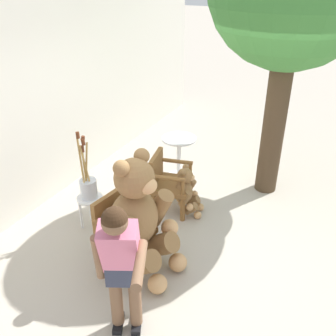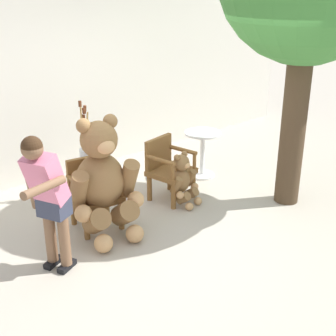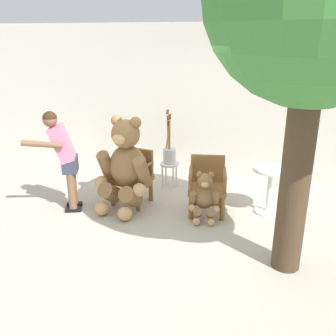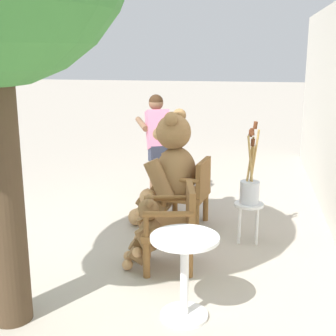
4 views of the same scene
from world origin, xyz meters
TOP-DOWN VIEW (x-y plane):
  - ground_plane at (0.00, 0.00)m, footprint 60.00×60.00m
  - back_wall at (0.00, 2.40)m, footprint 10.00×0.16m
  - wooden_chair_left at (-0.60, 0.59)m, footprint 0.63×0.59m
  - wooden_chair_right at (0.60, 0.58)m, footprint 0.65×0.62m
  - teddy_bear_large at (-0.62, 0.33)m, footprint 0.90×0.88m
  - teddy_bear_small at (0.62, 0.31)m, footprint 0.46×0.46m
  - person_visitor at (-1.48, 0.00)m, footprint 0.67×0.68m
  - white_stool at (-0.23, 1.32)m, footprint 0.34×0.34m
  - brush_bucket at (-0.23, 1.32)m, footprint 0.22×0.22m
  - round_side_table at (1.51, 0.83)m, footprint 0.56×0.56m

SIDE VIEW (x-z plane):
  - ground_plane at x=0.00m, z-range 0.00..0.00m
  - white_stool at x=-0.23m, z-range 0.13..0.59m
  - teddy_bear_small at x=0.62m, z-range -0.01..0.73m
  - round_side_table at x=1.51m, z-range 0.09..0.81m
  - wooden_chair_left at x=-0.60m, z-range 0.03..0.89m
  - wooden_chair_right at x=0.60m, z-range 0.03..0.89m
  - brush_bucket at x=-0.23m, z-range 0.18..1.12m
  - teddy_bear_large at x=-0.62m, z-range -0.02..1.45m
  - person_visitor at x=-1.48m, z-range 0.14..1.70m
  - back_wall at x=0.00m, z-range 0.00..2.80m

